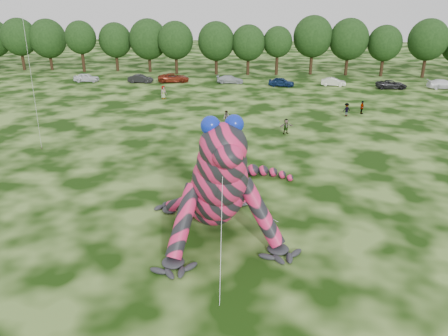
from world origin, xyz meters
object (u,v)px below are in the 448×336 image
at_px(tree_3, 82,47).
at_px(tree_8, 248,50).
at_px(car_2, 174,78).
at_px(tree_2, 49,45).
at_px(tree_11, 348,47).
at_px(tree_13, 427,48).
at_px(inflatable_gecko, 209,161).
at_px(tree_1, 20,44).
at_px(tree_6, 176,48).
at_px(tree_9, 277,51).
at_px(tree_12, 384,51).
at_px(tree_5, 149,45).
at_px(car_3, 230,79).
at_px(car_4, 281,82).
at_px(car_1, 141,79).
at_px(car_7, 444,84).
at_px(spectator_5, 286,126).
at_px(car_6, 391,84).
at_px(spectator_4, 163,92).
at_px(spectator_1, 226,118).
at_px(tree_7, 216,48).
at_px(spectator_3, 362,107).
at_px(tree_4, 116,47).
at_px(spectator_2, 346,110).
at_px(car_0, 86,78).
at_px(tree_10, 312,45).
at_px(car_5, 333,82).

bearing_deg(tree_3, tree_8, -0.15).
bearing_deg(car_2, tree_2, 58.63).
distance_m(tree_11, tree_13, 13.39).
relative_size(inflatable_gecko, tree_1, 1.65).
bearing_deg(tree_6, tree_9, 2.03).
xyz_separation_m(tree_1, tree_12, (68.37, -0.31, -0.42)).
xyz_separation_m(tree_5, car_3, (16.34, -10.12, -4.25)).
relative_size(tree_9, car_4, 2.09).
height_order(car_1, car_7, car_7).
distance_m(tree_8, tree_9, 5.30).
relative_size(tree_11, spectator_5, 6.12).
height_order(tree_3, car_3, tree_3).
xyz_separation_m(car_6, spectator_5, (-17.42, -25.83, 0.17)).
xyz_separation_m(tree_1, spectator_4, (33.05, -22.18, -3.99)).
bearing_deg(tree_12, car_3, -160.63).
height_order(tree_1, spectator_1, tree_1).
bearing_deg(car_1, tree_3, 57.54).
relative_size(tree_6, tree_7, 1.00).
xyz_separation_m(spectator_4, spectator_5, (16.89, -15.36, -0.09)).
relative_size(tree_1, car_6, 2.07).
xyz_separation_m(tree_7, car_2, (-6.34, -8.46, -4.00)).
relative_size(car_1, car_6, 0.87).
height_order(spectator_1, spectator_3, same).
relative_size(tree_8, car_7, 1.79).
height_order(tree_4, spectator_5, tree_4).
relative_size(tree_12, spectator_1, 5.50).
xyz_separation_m(spectator_2, spectator_1, (-14.29, -5.18, 0.00)).
distance_m(tree_7, spectator_4, 21.91).
height_order(tree_11, spectator_5, tree_11).
relative_size(car_0, spectator_5, 2.54).
xyz_separation_m(tree_4, tree_10, (37.04, -0.13, 0.72)).
height_order(tree_9, tree_11, tree_11).
relative_size(tree_13, car_4, 2.44).
bearing_deg(tree_4, tree_1, -177.98).
relative_size(car_5, spectator_5, 2.37).
xyz_separation_m(tree_4, tree_7, (19.56, -1.91, 0.21)).
height_order(tree_13, car_2, tree_13).
bearing_deg(tree_10, car_5, -75.71).
bearing_deg(tree_10, tree_7, -174.20).
bearing_deg(spectator_3, tree_2, 97.82).
bearing_deg(tree_9, car_1, -156.12).
xyz_separation_m(tree_3, tree_10, (43.11, 1.51, 0.53)).
bearing_deg(spectator_2, spectator_1, -10.37).
bearing_deg(car_4, spectator_4, 129.97).
bearing_deg(car_4, car_7, -80.62).
distance_m(tree_12, spectator_5, 41.70).
bearing_deg(tree_4, tree_2, 179.79).
bearing_deg(tree_7, tree_3, 179.41).
bearing_deg(tree_12, tree_3, -179.31).
distance_m(tree_4, car_0, 12.19).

